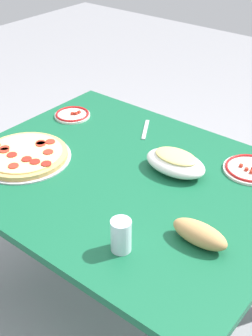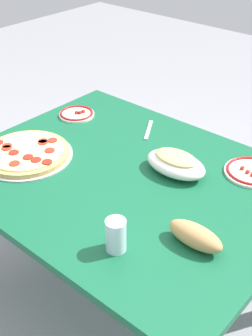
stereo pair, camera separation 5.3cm
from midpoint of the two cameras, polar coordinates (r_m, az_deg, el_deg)
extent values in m
plane|color=gray|center=(2.13, 0.74, -16.63)|extent=(8.00, 8.00, 0.00)
cube|color=#145938|center=(1.66, 0.91, -1.30)|extent=(1.24, 0.97, 0.03)
cylinder|color=#33302D|center=(2.43, -2.80, 1.19)|extent=(0.07, 0.07, 0.67)
cylinder|color=#B7B7BC|center=(1.80, -11.74, 1.54)|extent=(0.36, 0.36, 0.01)
cylinder|color=tan|center=(1.79, -11.78, 1.87)|extent=(0.34, 0.34, 0.02)
cylinder|color=#EFD684|center=(1.78, -11.82, 2.19)|extent=(0.30, 0.30, 0.01)
cylinder|color=#B22D1E|center=(1.76, -8.85, 2.23)|extent=(0.04, 0.04, 0.00)
cylinder|color=maroon|center=(1.69, -9.15, 0.76)|extent=(0.04, 0.04, 0.00)
cylinder|color=#B22D1E|center=(1.70, -13.16, 0.57)|extent=(0.04, 0.04, 0.00)
cylinder|color=maroon|center=(1.71, -10.53, 1.03)|extent=(0.04, 0.04, 0.00)
cylinder|color=maroon|center=(1.77, -13.28, 1.94)|extent=(0.04, 0.04, 0.00)
cylinder|color=#B22D1E|center=(1.83, -9.73, 3.41)|extent=(0.04, 0.04, 0.00)
cylinder|color=#B22D1E|center=(1.82, -9.72, 3.23)|extent=(0.04, 0.04, 0.00)
cylinder|color=#B22D1E|center=(1.83, -8.53, 3.52)|extent=(0.04, 0.04, 0.00)
cylinder|color=#B22D1E|center=(1.81, -14.16, 2.48)|extent=(0.04, 0.04, 0.00)
cylinder|color=maroon|center=(1.73, -11.53, 1.37)|extent=(0.04, 0.04, 0.00)
cylinder|color=#B22D1E|center=(1.82, -14.13, 2.77)|extent=(0.04, 0.04, 0.00)
ellipsoid|color=white|center=(1.66, 7.26, 0.47)|extent=(0.24, 0.15, 0.07)
ellipsoid|color=#AD2819|center=(1.66, 7.29, 0.83)|extent=(0.20, 0.12, 0.03)
ellipsoid|color=#EACC75|center=(1.65, 7.34, 1.36)|extent=(0.17, 0.10, 0.02)
cylinder|color=silver|center=(1.31, -0.14, -8.58)|extent=(0.06, 0.06, 0.11)
cylinder|color=white|center=(2.08, -5.58, 6.79)|extent=(0.16, 0.16, 0.01)
torus|color=red|center=(2.07, -5.59, 6.99)|extent=(0.15, 0.15, 0.01)
cube|color=#AD2819|center=(2.08, -4.74, 7.21)|extent=(0.01, 0.01, 0.01)
cube|color=#AD2819|center=(2.07, -5.60, 7.03)|extent=(0.01, 0.01, 0.01)
cube|color=#AD2819|center=(2.07, -5.13, 7.04)|extent=(0.01, 0.01, 0.01)
cylinder|color=white|center=(1.73, 16.57, -0.55)|extent=(0.20, 0.20, 0.01)
torus|color=red|center=(1.72, 16.61, -0.33)|extent=(0.19, 0.19, 0.01)
cube|color=#AD2819|center=(1.71, 16.09, -0.49)|extent=(0.01, 0.01, 0.01)
cube|color=#AD2819|center=(1.72, 15.46, -0.02)|extent=(0.01, 0.01, 0.01)
ellipsoid|color=tan|center=(1.36, 9.93, -8.54)|extent=(0.18, 0.08, 0.07)
cube|color=#B7B7BC|center=(1.95, 3.67, 4.87)|extent=(0.10, 0.15, 0.00)
camera|label=1|loc=(0.03, -89.08, 0.61)|focal=47.82mm
camera|label=2|loc=(0.03, 90.92, -0.61)|focal=47.82mm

